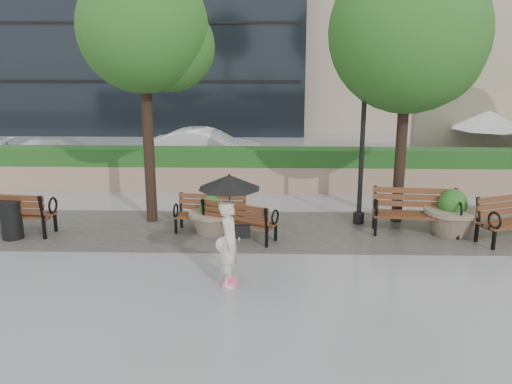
{
  "coord_description": "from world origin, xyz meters",
  "views": [
    {
      "loc": [
        -0.62,
        -10.58,
        4.67
      ],
      "look_at": [
        -0.97,
        2.66,
        1.1
      ],
      "focal_mm": 40.0,
      "sensor_mm": 36.0,
      "label": 1
    }
  ],
  "objects_px": {
    "trash_bin": "(11,221)",
    "planter_right": "(452,217)",
    "planter_left": "(211,219)",
    "bench_2": "(239,228)",
    "pedestrian": "(229,219)",
    "bench_1": "(210,222)",
    "car_left": "(61,154)",
    "bench_0": "(13,221)",
    "car_right": "(206,148)",
    "bench_3": "(415,221)",
    "lamppost": "(362,150)"
  },
  "relations": [
    {
      "from": "bench_3",
      "to": "bench_2",
      "type": "bearing_deg",
      "value": -167.92
    },
    {
      "from": "bench_2",
      "to": "bench_3",
      "type": "xyz_separation_m",
      "value": [
        4.3,
        0.48,
        0.05
      ]
    },
    {
      "from": "bench_0",
      "to": "planter_right",
      "type": "height_order",
      "value": "planter_right"
    },
    {
      "from": "bench_2",
      "to": "bench_3",
      "type": "relative_size",
      "value": 0.89
    },
    {
      "from": "pedestrian",
      "to": "lamppost",
      "type": "bearing_deg",
      "value": -34.35
    },
    {
      "from": "bench_3",
      "to": "planter_right",
      "type": "distance_m",
      "value": 0.89
    },
    {
      "from": "bench_0",
      "to": "lamppost",
      "type": "height_order",
      "value": "lamppost"
    },
    {
      "from": "bench_1",
      "to": "car_right",
      "type": "xyz_separation_m",
      "value": [
        -0.97,
        7.72,
        0.42
      ]
    },
    {
      "from": "planter_left",
      "to": "planter_right",
      "type": "xyz_separation_m",
      "value": [
        5.9,
        0.09,
        0.07
      ]
    },
    {
      "from": "bench_2",
      "to": "planter_right",
      "type": "bearing_deg",
      "value": -149.07
    },
    {
      "from": "lamppost",
      "to": "pedestrian",
      "type": "bearing_deg",
      "value": -128.49
    },
    {
      "from": "planter_left",
      "to": "car_right",
      "type": "bearing_deg",
      "value": 97.37
    },
    {
      "from": "bench_0",
      "to": "car_right",
      "type": "height_order",
      "value": "car_right"
    },
    {
      "from": "planter_left",
      "to": "car_left",
      "type": "relative_size",
      "value": 0.27
    },
    {
      "from": "planter_left",
      "to": "bench_3",
      "type": "bearing_deg",
      "value": 0.81
    },
    {
      "from": "bench_1",
      "to": "bench_3",
      "type": "bearing_deg",
      "value": 8.47
    },
    {
      "from": "bench_3",
      "to": "lamppost",
      "type": "bearing_deg",
      "value": 153.85
    },
    {
      "from": "planter_left",
      "to": "car_left",
      "type": "bearing_deg",
      "value": 132.2
    },
    {
      "from": "planter_right",
      "to": "pedestrian",
      "type": "relative_size",
      "value": 0.62
    },
    {
      "from": "bench_0",
      "to": "trash_bin",
      "type": "height_order",
      "value": "bench_0"
    },
    {
      "from": "car_right",
      "to": "pedestrian",
      "type": "distance_m",
      "value": 10.93
    },
    {
      "from": "trash_bin",
      "to": "planter_right",
      "type": "bearing_deg",
      "value": 3.31
    },
    {
      "from": "bench_1",
      "to": "car_left",
      "type": "relative_size",
      "value": 0.43
    },
    {
      "from": "lamppost",
      "to": "car_right",
      "type": "distance_m",
      "value": 8.48
    },
    {
      "from": "car_left",
      "to": "pedestrian",
      "type": "xyz_separation_m",
      "value": [
        6.84,
        -9.82,
        0.73
      ]
    },
    {
      "from": "planter_left",
      "to": "car_left",
      "type": "height_order",
      "value": "car_left"
    },
    {
      "from": "planter_left",
      "to": "trash_bin",
      "type": "distance_m",
      "value": 4.78
    },
    {
      "from": "planter_right",
      "to": "car_right",
      "type": "bearing_deg",
      "value": 132.01
    },
    {
      "from": "pedestrian",
      "to": "car_left",
      "type": "bearing_deg",
      "value": 38.99
    },
    {
      "from": "bench_1",
      "to": "pedestrian",
      "type": "relative_size",
      "value": 0.82
    },
    {
      "from": "bench_2",
      "to": "pedestrian",
      "type": "height_order",
      "value": "pedestrian"
    },
    {
      "from": "planter_left",
      "to": "pedestrian",
      "type": "height_order",
      "value": "pedestrian"
    },
    {
      "from": "trash_bin",
      "to": "pedestrian",
      "type": "bearing_deg",
      "value": -24.7
    },
    {
      "from": "bench_2",
      "to": "planter_left",
      "type": "xyz_separation_m",
      "value": [
        -0.71,
        0.41,
        0.09
      ]
    },
    {
      "from": "bench_1",
      "to": "planter_right",
      "type": "distance_m",
      "value": 5.94
    },
    {
      "from": "bench_3",
      "to": "planter_right",
      "type": "bearing_deg",
      "value": 7.09
    },
    {
      "from": "bench_3",
      "to": "trash_bin",
      "type": "height_order",
      "value": "bench_3"
    },
    {
      "from": "bench_2",
      "to": "car_left",
      "type": "height_order",
      "value": "car_left"
    },
    {
      "from": "bench_0",
      "to": "trash_bin",
      "type": "relative_size",
      "value": 2.33
    },
    {
      "from": "bench_3",
      "to": "car_left",
      "type": "distance_m",
      "value": 13.05
    },
    {
      "from": "planter_right",
      "to": "bench_1",
      "type": "bearing_deg",
      "value": -179.56
    },
    {
      "from": "lamppost",
      "to": "car_left",
      "type": "height_order",
      "value": "lamppost"
    },
    {
      "from": "planter_right",
      "to": "car_left",
      "type": "relative_size",
      "value": 0.32
    },
    {
      "from": "trash_bin",
      "to": "bench_0",
      "type": "bearing_deg",
      "value": 111.69
    },
    {
      "from": "bench_1",
      "to": "car_left",
      "type": "height_order",
      "value": "car_left"
    },
    {
      "from": "bench_0",
      "to": "planter_right",
      "type": "bearing_deg",
      "value": -172.15
    },
    {
      "from": "planter_right",
      "to": "car_right",
      "type": "height_order",
      "value": "car_right"
    },
    {
      "from": "bench_3",
      "to": "car_right",
      "type": "distance_m",
      "value": 9.77
    },
    {
      "from": "bench_2",
      "to": "lamppost",
      "type": "distance_m",
      "value": 3.69
    },
    {
      "from": "planter_left",
      "to": "car_right",
      "type": "distance_m",
      "value": 7.83
    }
  ]
}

